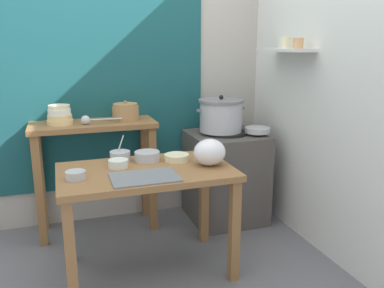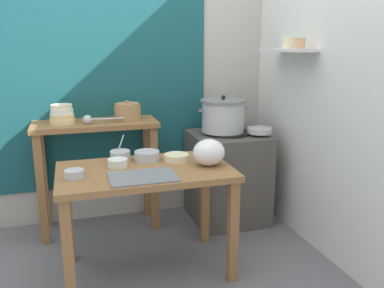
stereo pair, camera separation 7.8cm
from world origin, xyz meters
The scene contains 18 objects.
ground_plane centered at (0.00, 0.00, 0.00)m, with size 9.00×9.00×0.00m, color slate.
wall_back centered at (0.08, 1.10, 1.30)m, with size 4.40×0.12×2.60m.
wall_right centered at (1.40, 0.20, 1.30)m, with size 0.30×3.20×2.60m.
prep_table centered at (0.09, 0.08, 0.61)m, with size 1.10×0.66×0.72m.
back_shelf_table centered at (-0.16, 0.83, 0.68)m, with size 0.96×0.40×0.90m.
stove_block centered at (0.91, 0.70, 0.38)m, with size 0.60×0.61×0.78m.
steamer_pot centered at (0.87, 0.72, 0.92)m, with size 0.42×0.38×0.31m.
clay_pot centered at (0.09, 0.83, 0.97)m, with size 0.21×0.21×0.16m.
bowl_stack_enamel centered at (-0.41, 0.83, 0.97)m, with size 0.19×0.19×0.15m.
ladle centered at (-0.21, 0.75, 0.94)m, with size 0.31×0.07×0.07m.
serving_tray centered at (0.04, -0.09, 0.72)m, with size 0.40×0.28×0.01m, color slate.
plastic_bag centered at (0.50, 0.03, 0.81)m, with size 0.21×0.19×0.18m, color white.
wide_pan centered at (1.14, 0.58, 0.80)m, with size 0.21×0.21×0.04m, color #B7BABF.
prep_bowl_0 centered at (-0.07, 0.17, 0.75)m, with size 0.13×0.13×0.05m.
prep_bowl_1 centered at (0.33, 0.20, 0.74)m, with size 0.17×0.17×0.04m.
prep_bowl_2 centered at (0.14, 0.25, 0.76)m, with size 0.17×0.17×0.07m.
prep_bowl_3 centered at (-0.35, 0.01, 0.75)m, with size 0.12×0.12×0.05m.
prep_bowl_4 centered at (-0.04, 0.31, 0.76)m, with size 0.14×0.14×0.18m.
Camera 1 is at (-0.41, -2.33, 1.50)m, focal length 37.53 mm.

